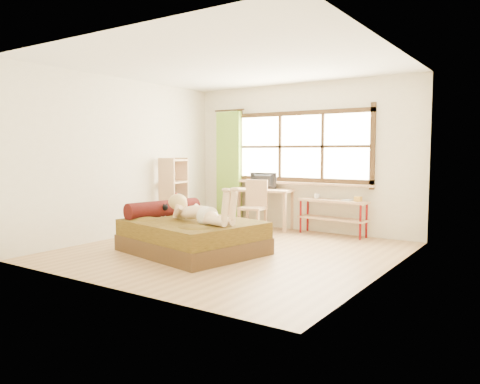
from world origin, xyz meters
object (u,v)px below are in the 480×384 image
Objects in this scene: bed at (191,235)px; bookshelf at (174,193)px; chair at (254,203)px; pipe_shelf at (333,209)px; kitten at (161,209)px; woman at (198,203)px; desk at (261,194)px.

bookshelf reaches higher than bed.
chair is 0.75× the size of pipe_shelf.
bookshelf reaches higher than kitten.
bed is 2.24× the size of chair.
woman is at bearing -4.89° from bed.
woman is at bearing -52.67° from bookshelf.
chair is at bearing 105.80° from bed.
chair reaches higher than pipe_shelf.
kitten is 2.27m from desk.
pipe_shelf is at bearing 63.52° from kitten.
bookshelf is (-1.80, 1.50, -0.06)m from woman.
desk is (-0.41, 2.37, -0.09)m from woman.
bookshelf is at bearing -156.92° from desk.
bookshelf is (-0.93, 1.35, 0.10)m from kitten.
bookshelf reaches higher than desk.
bookshelf is at bearing -169.98° from chair.
bed is at bearing 175.11° from woman.
bed reaches higher than kitten.
kitten is 0.22× the size of pipe_shelf.
woman is 1.01× the size of desk.
chair is at bearing 6.21° from bookshelf.
bookshelf reaches higher than woman.
pipe_shelf is (1.32, 0.48, -0.07)m from chair.
pipe_shelf is at bearing 10.94° from chair.
kitten is at bearing -177.66° from woman.
pipe_shelf is 2.98m from bookshelf.
woman is 2.34m from bookshelf.
kitten is (-0.67, 0.09, 0.32)m from bed.
bed is 1.59× the size of bookshelf.
kitten is at bearing -110.90° from desk.
chair is 1.57m from bookshelf.
pipe_shelf is at bearing -4.31° from desk.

